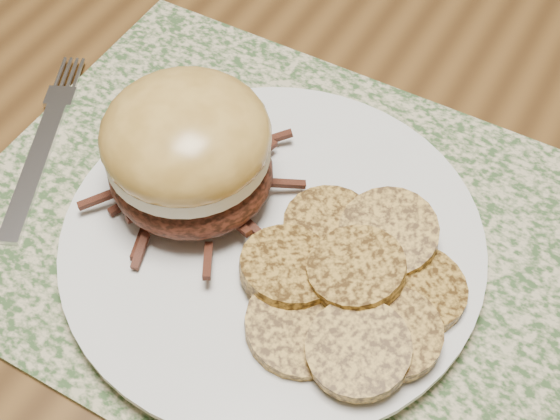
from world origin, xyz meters
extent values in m
plane|color=brown|center=(0.00, 0.00, 0.00)|extent=(3.50, 3.50, 0.00)
cube|color=brown|center=(0.00, 0.00, 0.73)|extent=(1.50, 0.90, 0.04)
cube|color=#36532A|center=(0.12, -0.15, 0.75)|extent=(0.45, 0.33, 0.00)
cylinder|color=silver|center=(0.11, -0.16, 0.76)|extent=(0.26, 0.26, 0.02)
ellipsoid|color=black|center=(0.05, -0.16, 0.79)|extent=(0.14, 0.14, 0.04)
cylinder|color=beige|center=(0.05, -0.16, 0.81)|extent=(0.14, 0.14, 0.01)
ellipsoid|color=#BE903E|center=(0.05, -0.16, 0.83)|extent=(0.14, 0.14, 0.06)
cylinder|color=#BA8B36|center=(0.14, -0.14, 0.78)|extent=(0.06, 0.06, 0.01)
cylinder|color=#BA8B36|center=(0.18, -0.13, 0.78)|extent=(0.09, 0.09, 0.03)
cylinder|color=#BA8B36|center=(0.21, -0.16, 0.78)|extent=(0.09, 0.09, 0.02)
cylinder|color=#BA8B36|center=(0.13, -0.18, 0.78)|extent=(0.09, 0.09, 0.02)
cylinder|color=#BA8B36|center=(0.17, -0.17, 0.79)|extent=(0.08, 0.08, 0.02)
cylinder|color=#BA8B36|center=(0.21, -0.20, 0.78)|extent=(0.08, 0.08, 0.02)
cylinder|color=#BA8B36|center=(0.16, -0.21, 0.78)|extent=(0.08, 0.08, 0.02)
cylinder|color=#BA8B36|center=(0.20, -0.22, 0.78)|extent=(0.07, 0.07, 0.02)
cube|color=silver|center=(-0.07, -0.19, 0.76)|extent=(0.07, 0.12, 0.00)
cube|color=silver|center=(-0.10, -0.12, 0.76)|extent=(0.03, 0.03, 0.00)
camera|label=1|loc=(0.26, -0.42, 1.18)|focal=50.00mm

